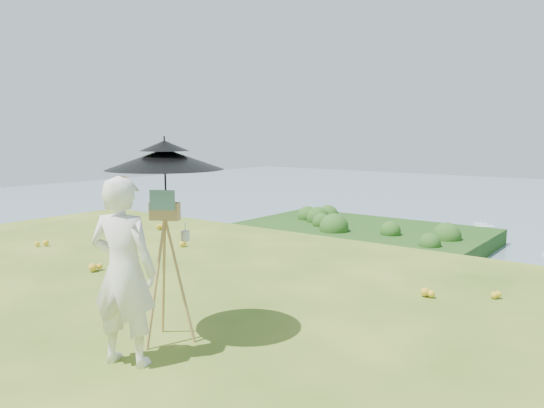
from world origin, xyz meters
The scene contains 7 objects.
peninsula centered at (-75.00, 155.00, -29.00)m, with size 90.00×60.00×12.00m, color #123E11, non-canonical shape.
slope_trees centered at (0.00, 35.00, -15.00)m, with size 110.00×50.00×6.00m, color #1C4F17, non-canonical shape.
wildflowers centered at (0.00, 0.25, 0.06)m, with size 10.00×10.50×0.12m, color gold, non-canonical shape.
painter centered at (1.82, 0.51, 0.89)m, with size 0.65×0.43×1.78m, color white.
field_easel centered at (1.73, 1.11, 0.80)m, with size 0.61×0.61×1.60m, color #A68845, non-canonical shape.
sun_umbrella centered at (1.72, 1.14, 1.73)m, with size 1.19×1.19×0.82m, color black, non-canonical shape.
painter_cap centered at (1.82, 0.51, 1.73)m, with size 0.20×0.23×0.10m, color #CE7271, non-canonical shape.
Camera 1 is at (5.80, -2.49, 2.17)m, focal length 35.00 mm.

